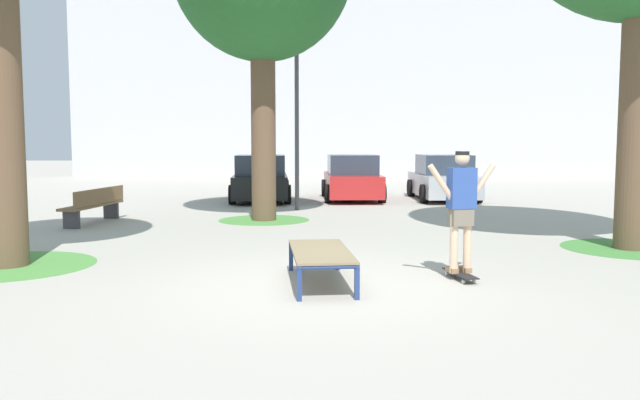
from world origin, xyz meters
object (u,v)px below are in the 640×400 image
at_px(car_black, 261,180).
at_px(park_bench, 94,204).
at_px(skateboard, 460,274).
at_px(light_post, 297,73).
at_px(skater, 461,203).
at_px(car_red, 352,179).
at_px(skate_box, 321,253).
at_px(car_silver, 443,179).

xyz_separation_m(car_black, park_bench, (-3.39, -5.97, -0.24)).
bearing_deg(skateboard, light_post, 105.40).
xyz_separation_m(skater, car_red, (-0.81, 12.54, -0.38)).
bearing_deg(skater, car_black, 107.49).
distance_m(skate_box, park_bench, 8.37).
bearing_deg(light_post, skate_box, -86.36).
xyz_separation_m(skater, park_bench, (-7.23, 6.22, -0.62)).
bearing_deg(skater, light_post, 105.40).
relative_size(skater, car_black, 0.39).
bearing_deg(skate_box, park_bench, 129.19).
height_order(car_black, park_bench, car_black).
bearing_deg(skate_box, skater, 7.91).
bearing_deg(skateboard, car_silver, 79.89).
bearing_deg(car_black, light_post, -66.25).
bearing_deg(light_post, car_red, 62.05).
relative_size(park_bench, light_post, 0.42).
relative_size(skateboard, park_bench, 0.34).
bearing_deg(park_bench, car_silver, 33.33).
bearing_deg(skateboard, car_black, 107.49).
bearing_deg(light_post, car_silver, 33.62).
bearing_deg(car_silver, skater, -100.11).
bearing_deg(car_red, skate_box, -95.05).
height_order(skater, car_black, skater).
xyz_separation_m(car_black, car_red, (3.03, 0.35, 0.00)).
relative_size(skate_box, skater, 1.16).
relative_size(car_black, park_bench, 1.77).
xyz_separation_m(skateboard, car_red, (-0.81, 12.54, 0.61)).
xyz_separation_m(car_red, light_post, (-1.74, -3.28, 3.13)).
bearing_deg(park_bench, skateboard, -40.68).
relative_size(car_red, light_post, 0.73).
bearing_deg(park_bench, skater, -40.68).
relative_size(car_black, light_post, 0.74).
relative_size(skateboard, skater, 0.49).
relative_size(car_silver, park_bench, 1.73).
bearing_deg(skateboard, park_bench, 139.32).
bearing_deg(park_bench, car_red, 44.56).
distance_m(skate_box, car_silver, 13.37).
relative_size(skate_box, car_black, 0.46).
bearing_deg(skater, skate_box, -172.09).
distance_m(car_black, park_bench, 6.87).
xyz_separation_m(skate_box, car_black, (-1.90, 12.46, 0.28)).
xyz_separation_m(car_black, light_post, (1.29, -2.93, 3.13)).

